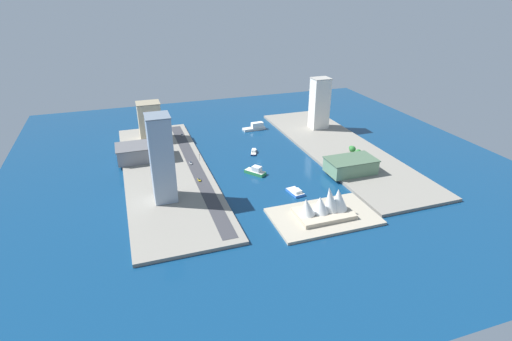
{
  "coord_description": "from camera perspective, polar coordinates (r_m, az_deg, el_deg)",
  "views": [
    {
      "loc": [
        111.35,
        316.84,
        148.42
      ],
      "look_at": [
        12.17,
        27.65,
        4.49
      ],
      "focal_mm": 28.22,
      "sensor_mm": 36.0,
      "label": 1
    }
  ],
  "objects": [
    {
      "name": "ferry_white_commuter",
      "position": [
        446.23,
        -0.11,
        6.19
      ],
      "size": [
        27.05,
        9.72,
        7.9
      ],
      "color": "silver",
      "rests_on": "ground_plane"
    },
    {
      "name": "warehouse_low_gray",
      "position": [
        377.12,
        -15.77,
        2.58
      ],
      "size": [
        46.1,
        27.48,
        13.77
      ],
      "color": "gray",
      "rests_on": "quay_east"
    },
    {
      "name": "ground_plane",
      "position": [
        367.17,
        0.4,
        1.37
      ],
      "size": [
        440.0,
        440.0,
        0.0
      ],
      "primitive_type": "plane",
      "color": "navy"
    },
    {
      "name": "park_tree_cluster",
      "position": [
        380.05,
        13.81,
        2.8
      ],
      "size": [
        8.23,
        17.74,
        9.48
      ],
      "color": "brown",
      "rests_on": "quay_west"
    },
    {
      "name": "tower_tall_glass",
      "position": [
        293.11,
        -13.24,
        1.65
      ],
      "size": [
        16.74,
        19.5,
        64.22
      ],
      "color": "#8C9EB2",
      "rests_on": "quay_east"
    },
    {
      "name": "quay_west",
      "position": [
        399.96,
        11.76,
        3.06
      ],
      "size": [
        70.0,
        240.0,
        2.42
      ],
      "primitive_type": "cube",
      "color": "gray",
      "rests_on": "ground_plane"
    },
    {
      "name": "traffic_light_waterfront",
      "position": [
        363.44,
        -8.03,
        2.01
      ],
      "size": [
        0.36,
        0.36,
        6.5
      ],
      "color": "black",
      "rests_on": "quay_east"
    },
    {
      "name": "sedan_silver",
      "position": [
        427.71,
        -10.47,
        4.96
      ],
      "size": [
        2.16,
        4.39,
        1.72
      ],
      "color": "black",
      "rests_on": "road_strip"
    },
    {
      "name": "van_white",
      "position": [
        359.6,
        -9.25,
        1.08
      ],
      "size": [
        1.87,
        4.99,
        1.67
      ],
      "color": "black",
      "rests_on": "road_strip"
    },
    {
      "name": "office_block_beige",
      "position": [
        421.49,
        -14.83,
        6.83
      ],
      "size": [
        22.95,
        19.82,
        37.96
      ],
      "color": "#C6B793",
      "rests_on": "quay_east"
    },
    {
      "name": "catamaran_blue",
      "position": [
        312.01,
        5.62,
        -3.02
      ],
      "size": [
        10.6,
        17.2,
        4.18
      ],
      "color": "blue",
      "rests_on": "ground_plane"
    },
    {
      "name": "taxi_yellow_cab",
      "position": [
        328.24,
        -8.07,
        -1.28
      ],
      "size": [
        2.01,
        5.2,
        1.61
      ],
      "color": "black",
      "rests_on": "road_strip"
    },
    {
      "name": "opera_landmark",
      "position": [
        280.12,
        9.89,
        -4.85
      ],
      "size": [
        38.78,
        24.72,
        22.16
      ],
      "color": "#BCAD93",
      "rests_on": "peninsula_point"
    },
    {
      "name": "quay_east",
      "position": [
        350.49,
        -12.57,
        -0.27
      ],
      "size": [
        70.0,
        240.0,
        2.42
      ],
      "primitive_type": "cube",
      "color": "gray",
      "rests_on": "ground_plane"
    },
    {
      "name": "ferry_green_doubledeck",
      "position": [
        341.19,
        -0.09,
        -0.1
      ],
      "size": [
        16.74,
        19.11,
        7.32
      ],
      "color": "#2D8C4C",
      "rests_on": "ground_plane"
    },
    {
      "name": "terminal_long_green",
      "position": [
        346.47,
        13.27,
        0.71
      ],
      "size": [
        41.13,
        24.77,
        12.42
      ],
      "color": "slate",
      "rests_on": "quay_west"
    },
    {
      "name": "peninsula_point",
      "position": [
        284.09,
        9.54,
        -6.44
      ],
      "size": [
        72.28,
        44.34,
        2.0
      ],
      "primitive_type": "cube",
      "color": "#A89E89",
      "rests_on": "ground_plane"
    },
    {
      "name": "road_strip",
      "position": [
        352.8,
        -8.61,
        0.48
      ],
      "size": [
        10.46,
        228.0,
        0.15
      ],
      "primitive_type": "cube",
      "color": "#38383D",
      "rests_on": "quay_east"
    },
    {
      "name": "hotel_broad_white",
      "position": [
        443.69,
        9.0,
        9.39
      ],
      "size": [
        18.87,
        15.98,
        54.63
      ],
      "color": "silver",
      "rests_on": "quay_west"
    },
    {
      "name": "patrol_launch_navy",
      "position": [
        383.96,
        -0.32,
        2.67
      ],
      "size": [
        9.98,
        15.35,
        3.45
      ],
      "color": "#1E284C",
      "rests_on": "ground_plane"
    }
  ]
}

